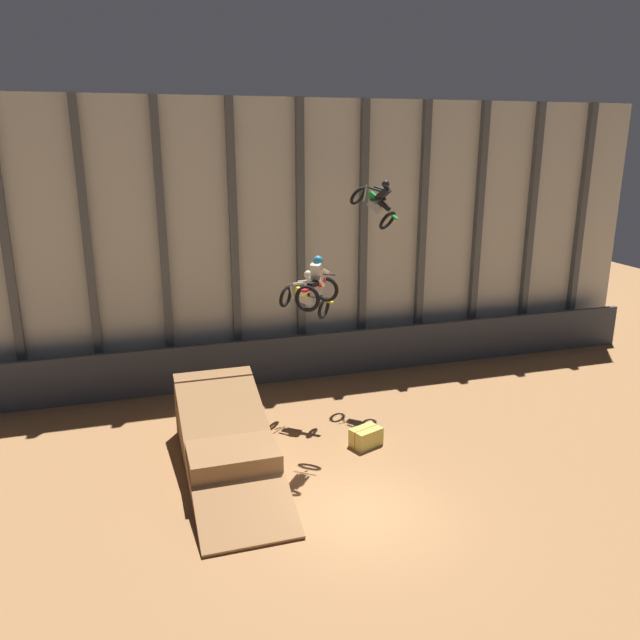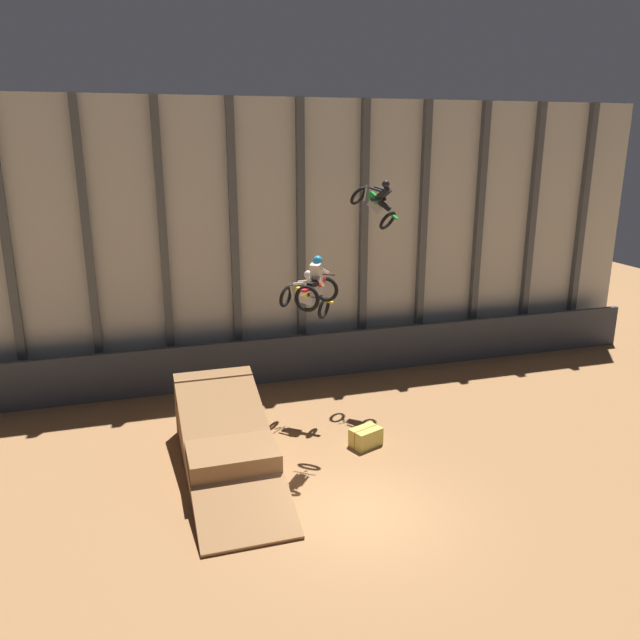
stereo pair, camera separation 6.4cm
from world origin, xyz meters
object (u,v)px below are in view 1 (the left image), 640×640
object	(u,v)px
rider_bike_left_air	(317,286)
hay_bale_trackside	(366,437)
dirt_ramp	(224,438)
rider_bike_center_air	(306,296)
rider_bike_right_air	(376,203)

from	to	relation	value
rider_bike_left_air	hay_bale_trackside	xyz separation A→B (m)	(1.50, -0.14, -4.77)
dirt_ramp	hay_bale_trackside	world-z (taller)	dirt_ramp
rider_bike_left_air	rider_bike_center_air	size ratio (longest dim) A/B	0.98
rider_bike_right_air	hay_bale_trackside	size ratio (longest dim) A/B	1.69
dirt_ramp	hay_bale_trackside	distance (m)	4.26
rider_bike_left_air	rider_bike_right_air	distance (m)	5.06
dirt_ramp	rider_bike_left_air	bearing A→B (deg)	-5.31
hay_bale_trackside	rider_bike_left_air	bearing A→B (deg)	174.73
dirt_ramp	rider_bike_left_air	distance (m)	5.15
dirt_ramp	rider_bike_right_air	bearing A→B (deg)	29.03
rider_bike_center_air	hay_bale_trackside	xyz separation A→B (m)	(1.07, -2.81, -3.82)
dirt_ramp	rider_bike_center_air	bearing A→B (deg)	37.53
rider_bike_center_air	hay_bale_trackside	bearing A→B (deg)	-116.92
rider_bike_center_air	rider_bike_right_air	xyz separation A→B (m)	(2.70, 0.83, 2.81)
rider_bike_left_air	hay_bale_trackside	bearing A→B (deg)	34.08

